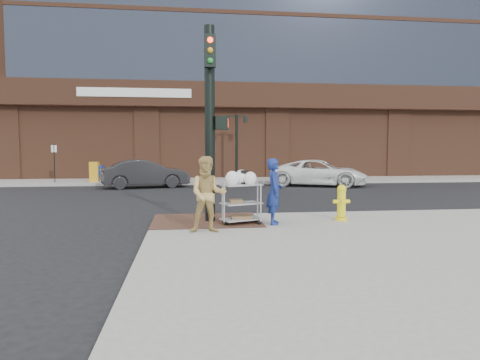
{
  "coord_description": "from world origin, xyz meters",
  "views": [
    {
      "loc": [
        -1.12,
        -10.27,
        2.03
      ],
      "look_at": [
        0.23,
        0.38,
        1.25
      ],
      "focal_mm": 32.0,
      "sensor_mm": 36.0,
      "label": 1
    }
  ],
  "objects": [
    {
      "name": "parking_sign",
      "position": [
        -8.5,
        15.0,
        1.25
      ],
      "size": [
        0.05,
        0.05,
        2.2
      ],
      "primitive_type": "cylinder",
      "color": "black",
      "rests_on": "sidewalk_far"
    },
    {
      "name": "woman_blue",
      "position": [
        1.07,
        0.15,
        0.98
      ],
      "size": [
        0.51,
        0.67,
        1.65
      ],
      "primitive_type": "imported",
      "rotation": [
        0.0,
        0.0,
        1.36
      ],
      "color": "navy",
      "rests_on": "sidewalk_near"
    },
    {
      "name": "lamp_post",
      "position": [
        2.0,
        16.0,
        2.62
      ],
      "size": [
        1.32,
        0.22,
        4.0
      ],
      "color": "black",
      "rests_on": "sidewalk_far"
    },
    {
      "name": "ground",
      "position": [
        0.0,
        0.0,
        0.0
      ],
      "size": [
        220.0,
        220.0,
        0.0
      ],
      "primitive_type": "plane",
      "color": "black",
      "rests_on": "ground"
    },
    {
      "name": "fire_hydrant",
      "position": [
        2.94,
        0.48,
        0.63
      ],
      "size": [
        0.44,
        0.31,
        0.95
      ],
      "color": "yellow",
      "rests_on": "sidewalk_near"
    },
    {
      "name": "newsbox_yellow",
      "position": [
        -6.32,
        15.01,
        0.72
      ],
      "size": [
        0.51,
        0.47,
        1.15
      ],
      "primitive_type": "cube",
      "rotation": [
        0.0,
        0.0,
        -0.06
      ],
      "color": "gold",
      "rests_on": "sidewalk_far"
    },
    {
      "name": "minivan_white",
      "position": [
        6.14,
        12.45,
        0.72
      ],
      "size": [
        5.73,
        4.29,
        1.45
      ],
      "primitive_type": "imported",
      "rotation": [
        0.0,
        0.0,
        1.16
      ],
      "color": "white",
      "rests_on": "ground"
    },
    {
      "name": "sedan_dark",
      "position": [
        -3.25,
        12.57,
        0.74
      ],
      "size": [
        4.73,
        2.56,
        1.48
      ],
      "primitive_type": "imported",
      "rotation": [
        0.0,
        0.0,
        1.8
      ],
      "color": "black",
      "rests_on": "ground"
    },
    {
      "name": "sidewalk_far",
      "position": [
        12.5,
        32.0,
        0.07
      ],
      "size": [
        65.0,
        36.0,
        0.15
      ],
      "primitive_type": "cube",
      "color": "gray",
      "rests_on": "ground"
    },
    {
      "name": "brick_curb_ramp",
      "position": [
        -0.6,
        0.9,
        0.16
      ],
      "size": [
        2.8,
        2.4,
        0.01
      ],
      "primitive_type": "cube",
      "color": "#4D2F24",
      "rests_on": "sidewalk_near"
    },
    {
      "name": "utility_cart",
      "position": [
        0.26,
        0.3,
        0.76
      ],
      "size": [
        1.1,
        0.85,
        1.35
      ],
      "color": "#9C9BA0",
      "rests_on": "sidewalk_near"
    },
    {
      "name": "pedestrian_tan",
      "position": [
        -0.63,
        -0.69,
        1.01
      ],
      "size": [
        0.86,
        0.69,
        1.72
      ],
      "primitive_type": "imported",
      "rotation": [
        0.0,
        0.0,
        -0.04
      ],
      "color": "tan",
      "rests_on": "sidewalk_near"
    },
    {
      "name": "bank_building",
      "position": [
        5.0,
        31.0,
        14.15
      ],
      "size": [
        42.0,
        26.0,
        28.0
      ],
      "primitive_type": "cube",
      "color": "brown",
      "rests_on": "sidewalk_far"
    },
    {
      "name": "newsbox_blue",
      "position": [
        -6.07,
        15.16,
        0.62
      ],
      "size": [
        0.45,
        0.42,
        0.94
      ],
      "primitive_type": "cube",
      "rotation": [
        0.0,
        0.0,
        -0.19
      ],
      "color": "#172C96",
      "rests_on": "sidewalk_far"
    },
    {
      "name": "traffic_signal_pole",
      "position": [
        -0.48,
        0.77,
        2.83
      ],
      "size": [
        0.61,
        0.51,
        5.0
      ],
      "color": "black",
      "rests_on": "sidewalk_near"
    }
  ]
}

